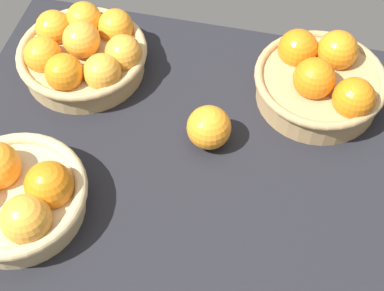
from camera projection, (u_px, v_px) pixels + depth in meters
The scene contains 5 objects.
market_tray at pixel (180, 167), 102.68cm from camera, with size 84.00×72.00×3.00cm, color black.
basket_far_left at pixel (83, 53), 110.92cm from camera, with size 25.13×25.13×11.50cm.
basket_far_right at pixel (321, 80), 106.62cm from camera, with size 24.42×24.42×11.74cm.
basket_near_left at pixel (14, 196), 91.93cm from camera, with size 23.68×23.68×11.15cm.
loose_orange_front_gap at pixel (209, 128), 101.04cm from camera, with size 7.89×7.89×7.89cm, color orange.
Camera 1 is at (14.92, -55.79, 86.51)cm, focal length 54.14 mm.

